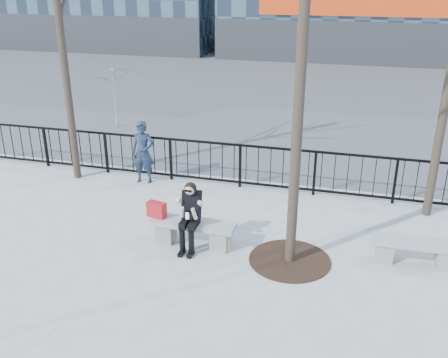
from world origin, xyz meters
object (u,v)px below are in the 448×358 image
(bench_second, at_px, (415,250))
(bench_main, at_px, (193,230))
(standing_man, at_px, (143,152))
(seated_woman, at_px, (190,217))

(bench_second, bearing_deg, bench_main, -175.06)
(standing_man, bearing_deg, bench_second, -25.83)
(bench_main, height_order, standing_man, standing_man)
(bench_main, xyz_separation_m, standing_man, (-2.19, 2.67, 0.49))
(bench_second, xyz_separation_m, standing_man, (-6.27, 2.26, 0.51))
(bench_main, height_order, bench_second, bench_main)
(bench_second, bearing_deg, standing_man, 159.39)
(bench_main, bearing_deg, seated_woman, -90.00)
(seated_woman, bearing_deg, standing_man, 127.81)
(bench_second, distance_m, seated_woman, 4.14)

